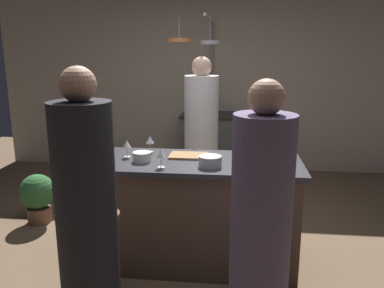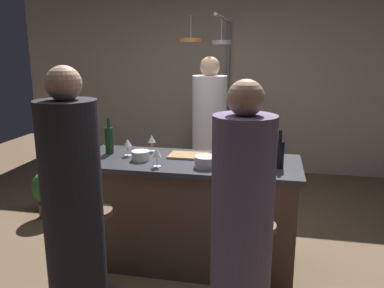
# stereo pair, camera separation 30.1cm
# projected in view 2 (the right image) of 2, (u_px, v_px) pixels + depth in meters

# --- Properties ---
(ground_plane) EXTENTS (9.00, 9.00, 0.00)m
(ground_plane) POSITION_uv_depth(u_px,v_px,m) (188.00, 260.00, 3.39)
(ground_plane) COLOR brown
(back_wall) EXTENTS (6.40, 0.16, 2.60)m
(back_wall) POSITION_uv_depth(u_px,v_px,m) (229.00, 83.00, 5.80)
(back_wall) COLOR #BCAD99
(back_wall) RESTS_ON ground_plane
(kitchen_island) EXTENTS (1.80, 0.72, 0.90)m
(kitchen_island) POSITION_uv_depth(u_px,v_px,m) (188.00, 211.00, 3.28)
(kitchen_island) COLOR brown
(kitchen_island) RESTS_ON ground_plane
(stove_range) EXTENTS (0.80, 0.64, 0.89)m
(stove_range) POSITION_uv_depth(u_px,v_px,m) (224.00, 145.00, 5.62)
(stove_range) COLOR #47474C
(stove_range) RESTS_ON ground_plane
(chef) EXTENTS (0.36, 0.36, 1.71)m
(chef) POSITION_uv_depth(u_px,v_px,m) (209.00, 143.00, 4.21)
(chef) COLOR white
(chef) RESTS_ON ground_plane
(bar_stool_right) EXTENTS (0.28, 0.28, 0.68)m
(bar_stool_right) POSITION_uv_depth(u_px,v_px,m) (254.00, 266.00, 2.59)
(bar_stool_right) COLOR #4C4C51
(bar_stool_right) RESTS_ON ground_plane
(guest_right) EXTENTS (0.34, 0.34, 1.63)m
(guest_right) POSITION_uv_depth(u_px,v_px,m) (241.00, 236.00, 2.19)
(guest_right) COLOR #594C6B
(guest_right) RESTS_ON ground_plane
(bar_stool_left) EXTENTS (0.28, 0.28, 0.68)m
(bar_stool_left) POSITION_uv_depth(u_px,v_px,m) (96.00, 249.00, 2.82)
(bar_stool_left) COLOR #4C4C51
(bar_stool_left) RESTS_ON ground_plane
(guest_left) EXTENTS (0.36, 0.36, 1.69)m
(guest_left) POSITION_uv_depth(u_px,v_px,m) (74.00, 217.00, 2.37)
(guest_left) COLOR black
(guest_left) RESTS_ON ground_plane
(overhead_pot_rack) EXTENTS (0.60, 1.34, 2.17)m
(overhead_pot_rack) POSITION_uv_depth(u_px,v_px,m) (216.00, 62.00, 4.95)
(overhead_pot_rack) COLOR gray
(overhead_pot_rack) RESTS_ON ground_plane
(potted_plant) EXTENTS (0.36, 0.36, 0.52)m
(potted_plant) POSITION_uv_depth(u_px,v_px,m) (49.00, 190.00, 4.22)
(potted_plant) COLOR brown
(potted_plant) RESTS_ON ground_plane
(cutting_board) EXTENTS (0.32, 0.22, 0.02)m
(cutting_board) POSITION_uv_depth(u_px,v_px,m) (188.00, 156.00, 3.28)
(cutting_board) COLOR #997047
(cutting_board) RESTS_ON kitchen_island
(pepper_mill) EXTENTS (0.05, 0.05, 0.21)m
(pepper_mill) POSITION_uv_depth(u_px,v_px,m) (254.00, 146.00, 3.22)
(pepper_mill) COLOR #382319
(pepper_mill) RESTS_ON kitchen_island
(wine_bottle_red) EXTENTS (0.07, 0.07, 0.31)m
(wine_bottle_red) POSITION_uv_depth(u_px,v_px,m) (109.00, 140.00, 3.36)
(wine_bottle_red) COLOR #143319
(wine_bottle_red) RESTS_ON kitchen_island
(wine_bottle_amber) EXTENTS (0.07, 0.07, 0.33)m
(wine_bottle_amber) POSITION_uv_depth(u_px,v_px,m) (85.00, 147.00, 3.07)
(wine_bottle_amber) COLOR brown
(wine_bottle_amber) RESTS_ON kitchen_island
(wine_bottle_green) EXTENTS (0.07, 0.07, 0.32)m
(wine_bottle_green) POSITION_uv_depth(u_px,v_px,m) (258.00, 147.00, 3.10)
(wine_bottle_green) COLOR #193D23
(wine_bottle_green) RESTS_ON kitchen_island
(wine_bottle_rose) EXTENTS (0.07, 0.07, 0.30)m
(wine_bottle_rose) POSITION_uv_depth(u_px,v_px,m) (236.00, 148.00, 3.09)
(wine_bottle_rose) COLOR #B78C8E
(wine_bottle_rose) RESTS_ON kitchen_island
(wine_bottle_dark) EXTENTS (0.07, 0.07, 0.29)m
(wine_bottle_dark) POSITION_uv_depth(u_px,v_px,m) (279.00, 154.00, 2.95)
(wine_bottle_dark) COLOR black
(wine_bottle_dark) RESTS_ON kitchen_island
(wine_glass_by_chef) EXTENTS (0.07, 0.07, 0.15)m
(wine_glass_by_chef) POSITION_uv_depth(u_px,v_px,m) (128.00, 144.00, 3.29)
(wine_glass_by_chef) COLOR silver
(wine_glass_by_chef) RESTS_ON kitchen_island
(wine_glass_near_right_guest) EXTENTS (0.07, 0.07, 0.15)m
(wine_glass_near_right_guest) POSITION_uv_depth(u_px,v_px,m) (152.00, 140.00, 3.43)
(wine_glass_near_right_guest) COLOR silver
(wine_glass_near_right_guest) RESTS_ON kitchen_island
(wine_glass_near_left_guest) EXTENTS (0.07, 0.07, 0.15)m
(wine_glass_near_left_guest) POSITION_uv_depth(u_px,v_px,m) (157.00, 154.00, 2.97)
(wine_glass_near_left_guest) COLOR silver
(wine_glass_near_left_guest) RESTS_ON kitchen_island
(mixing_bowl_blue) EXTENTS (0.20, 0.20, 0.07)m
(mixing_bowl_blue) POSITION_uv_depth(u_px,v_px,m) (245.00, 165.00, 2.92)
(mixing_bowl_blue) COLOR #334C6B
(mixing_bowl_blue) RESTS_ON kitchen_island
(mixing_bowl_steel) EXTENTS (0.18, 0.18, 0.08)m
(mixing_bowl_steel) POSITION_uv_depth(u_px,v_px,m) (206.00, 162.00, 2.98)
(mixing_bowl_steel) COLOR #B7B7BC
(mixing_bowl_steel) RESTS_ON kitchen_island
(mixing_bowl_ceramic) EXTENTS (0.15, 0.15, 0.08)m
(mixing_bowl_ceramic) POSITION_uv_depth(u_px,v_px,m) (141.00, 156.00, 3.17)
(mixing_bowl_ceramic) COLOR silver
(mixing_bowl_ceramic) RESTS_ON kitchen_island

